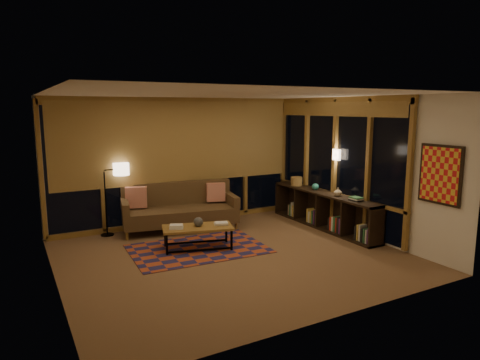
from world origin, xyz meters
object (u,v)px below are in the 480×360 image
sofa (180,208)px  coffee_table (198,238)px  floor_lamp (106,200)px  bookshelf (323,210)px

sofa → coffee_table: bearing=-86.4°
coffee_table → floor_lamp: bearing=143.0°
sofa → floor_lamp: (-1.41, 0.33, 0.24)m
coffee_table → floor_lamp: size_ratio=0.86×
bookshelf → coffee_table: bearing=-179.8°
coffee_table → floor_lamp: 2.11m
sofa → coffee_table: sofa is taller
sofa → bookshelf: sofa is taller
bookshelf → floor_lamp: bearing=158.4°
coffee_table → bookshelf: bearing=15.7°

